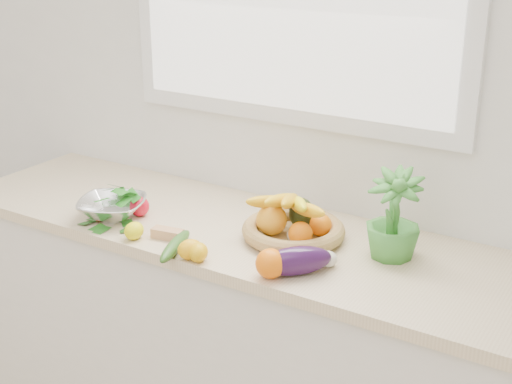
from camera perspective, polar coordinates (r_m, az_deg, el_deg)
The scene contains 18 objects.
back_wall at distance 2.51m, azimuth 2.91°, elevation 8.87°, with size 4.50×0.02×2.70m, color white.
counter_cabinet at distance 2.62m, azimuth -0.72°, elevation -12.41°, with size 2.20×0.58×0.86m, color silver.
countertop at distance 2.41m, azimuth -0.76°, elevation -3.42°, with size 2.24×0.62×0.04m, color beige.
orange_loose at distance 2.07m, azimuth 1.16°, elevation -5.75°, with size 0.09×0.09×0.09m, color orange.
lemon_a at distance 2.35m, azimuth -9.73°, elevation -3.07°, with size 0.06×0.07×0.06m, color yellow.
lemon_b at distance 2.19m, azimuth -5.30°, elevation -4.59°, with size 0.06×0.08×0.06m, color #F5A80D.
lemon_c at distance 2.17m, azimuth -4.64°, elevation -4.83°, with size 0.06×0.07×0.06m, color #E5A80C.
apple at distance 2.52m, azimuth -9.30°, elevation -1.15°, with size 0.07×0.07×0.07m, color red.
ginger at distance 2.34m, azimuth -7.10°, elevation -3.33°, with size 0.10×0.04×0.03m, color tan.
garlic_a at distance 2.30m, azimuth 3.16°, elevation -3.46°, with size 0.06×0.06×0.05m, color silver.
garlic_b at distance 2.24m, azimuth 3.25°, elevation -4.28°, with size 0.05×0.05×0.04m, color silver.
garlic_c at distance 2.15m, azimuth 5.76°, elevation -5.35°, with size 0.06×0.06×0.05m, color silver.
eggplant at distance 2.09m, azimuth 3.24°, elevation -5.52°, with size 0.08×0.22×0.09m, color #2B0F37.
cucumber at distance 2.24m, azimuth -6.48°, elevation -4.31°, with size 0.04×0.23×0.04m, color #214F17.
radish at distance 2.51m, azimuth -12.45°, elevation -1.98°, with size 0.03×0.03×0.03m, color red.
potted_herb at distance 2.20m, azimuth 10.93°, elevation -2.01°, with size 0.17×0.17×0.30m, color #3D8A32.
fruit_basket at distance 2.31m, azimuth 2.94°, elevation -2.58°, with size 0.42×0.42×0.18m.
colander_with_spinach at distance 2.50m, azimuth -11.45°, elevation -0.87°, with size 0.30×0.30×0.12m.
Camera 1 is at (1.18, 0.10, 1.87)m, focal length 50.00 mm.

